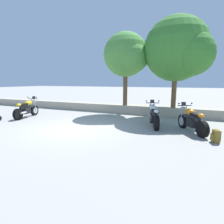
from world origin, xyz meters
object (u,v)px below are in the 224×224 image
object	(u,v)px
rider_backpack	(216,136)
leafy_tree_mid_left	(179,50)
motorcycle_orange_far_right	(192,121)
motorcycle_yellow_near_left	(27,109)
motorcycle_white_centre	(154,116)
leafy_tree_far_left	(127,56)

from	to	relation	value
rider_backpack	leafy_tree_mid_left	world-z (taller)	leafy_tree_mid_left
motorcycle_orange_far_right	leafy_tree_mid_left	size ratio (longest dim) A/B	0.36
motorcycle_yellow_near_left	motorcycle_white_centre	size ratio (longest dim) A/B	1.03
motorcycle_white_centre	motorcycle_orange_far_right	xyz separation A→B (m)	(1.62, -0.41, 0.00)
rider_backpack	leafy_tree_mid_left	distance (m)	5.76
rider_backpack	leafy_tree_mid_left	size ratio (longest dim) A/B	0.09
motorcycle_yellow_near_left	rider_backpack	world-z (taller)	motorcycle_yellow_near_left
motorcycle_yellow_near_left	motorcycle_orange_far_right	size ratio (longest dim) A/B	1.11
motorcycle_white_centre	motorcycle_orange_far_right	distance (m)	1.68
motorcycle_white_centre	motorcycle_orange_far_right	world-z (taller)	same
motorcycle_orange_far_right	leafy_tree_far_left	xyz separation A→B (m)	(-3.89, 3.06, 3.17)
motorcycle_white_centre	leafy_tree_mid_left	xyz separation A→B (m)	(0.76, 2.70, 3.31)
motorcycle_white_centre	motorcycle_orange_far_right	bearing A→B (deg)	-14.27
leafy_tree_far_left	leafy_tree_mid_left	size ratio (longest dim) A/B	0.89
rider_backpack	motorcycle_yellow_near_left	bearing A→B (deg)	175.57
rider_backpack	motorcycle_orange_far_right	bearing A→B (deg)	125.15
motorcycle_orange_far_right	rider_backpack	bearing A→B (deg)	-54.85
leafy_tree_mid_left	motorcycle_white_centre	bearing A→B (deg)	-105.77
motorcycle_white_centre	rider_backpack	world-z (taller)	motorcycle_white_centre
motorcycle_yellow_near_left	motorcycle_orange_far_right	xyz separation A→B (m)	(8.84, 0.37, 0.00)
leafy_tree_mid_left	leafy_tree_far_left	bearing A→B (deg)	-179.05
rider_backpack	leafy_tree_far_left	distance (m)	7.13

